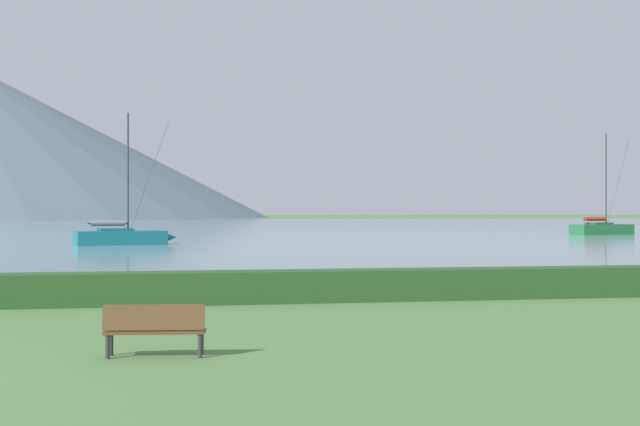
# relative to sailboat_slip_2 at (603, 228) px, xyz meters

# --- Properties ---
(harbor_water) EXTENTS (320.00, 246.00, 0.00)m
(harbor_water) POSITION_rel_sailboat_slip_2_xyz_m (-52.40, 63.61, -0.69)
(harbor_water) COLOR gray
(harbor_water) RESTS_ON ground_plane
(sailboat_slip_2) EXTENTS (8.34, 4.13, 11.12)m
(sailboat_slip_2) POSITION_rel_sailboat_slip_2_xyz_m (0.00, 0.00, 0.00)
(sailboat_slip_2) COLOR #236B38
(sailboat_slip_2) RESTS_ON harbor_water
(sailboat_slip_5) EXTENTS (7.97, 4.06, 10.08)m
(sailboat_slip_5) POSITION_rel_sailboat_slip_2_xyz_m (-50.23, -19.63, -0.03)
(sailboat_slip_5) COLOR #19707A
(sailboat_slip_5) RESTS_ON harbor_water
(park_bench_near_path) EXTENTS (1.81, 0.68, 0.95)m
(park_bench_near_path) POSITION_rel_sailboat_slip_2_xyz_m (-46.99, -71.11, -0.15)
(park_bench_near_path) COLOR brown
(park_bench_near_path) RESTS_ON ground_plane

